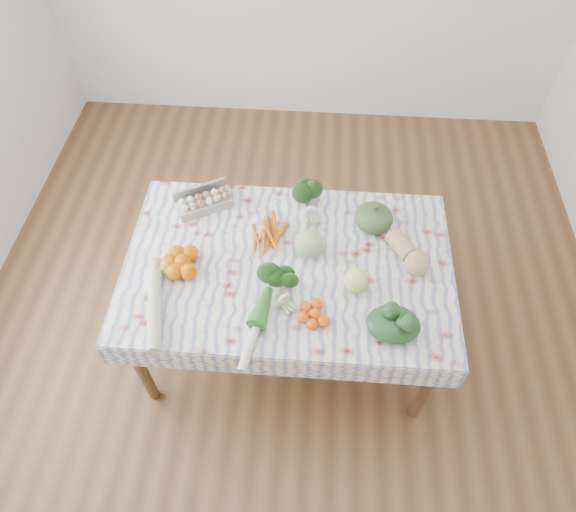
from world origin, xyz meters
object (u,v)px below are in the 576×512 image
(kabocha_squash, at_px, (374,218))
(grapefruit, at_px, (356,280))
(egg_carton, at_px, (205,203))
(dining_table, at_px, (288,273))
(cabbage, at_px, (310,244))
(butternut_squash, at_px, (409,252))

(kabocha_squash, distance_m, grapefruit, 0.41)
(egg_carton, bearing_deg, grapefruit, -57.55)
(dining_table, distance_m, grapefruit, 0.39)
(egg_carton, xyz_separation_m, cabbage, (0.58, -0.27, 0.03))
(grapefruit, bearing_deg, dining_table, 159.90)
(butternut_squash, height_order, grapefruit, butternut_squash)
(egg_carton, height_order, cabbage, cabbage)
(kabocha_squash, distance_m, butternut_squash, 0.27)
(cabbage, bearing_deg, kabocha_squash, 31.89)
(butternut_squash, bearing_deg, dining_table, 154.56)
(dining_table, distance_m, cabbage, 0.20)
(kabocha_squash, relative_size, butternut_squash, 0.75)
(egg_carton, height_order, grapefruit, grapefruit)
(kabocha_squash, bearing_deg, dining_table, -147.12)
(butternut_squash, relative_size, grapefruit, 2.30)
(dining_table, relative_size, cabbage, 10.88)
(dining_table, height_order, cabbage, cabbage)
(dining_table, height_order, kabocha_squash, kabocha_squash)
(cabbage, bearing_deg, dining_table, -144.13)
(egg_carton, xyz_separation_m, butternut_squash, (1.08, -0.27, 0.02))
(cabbage, height_order, grapefruit, cabbage)
(dining_table, distance_m, kabocha_squash, 0.53)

